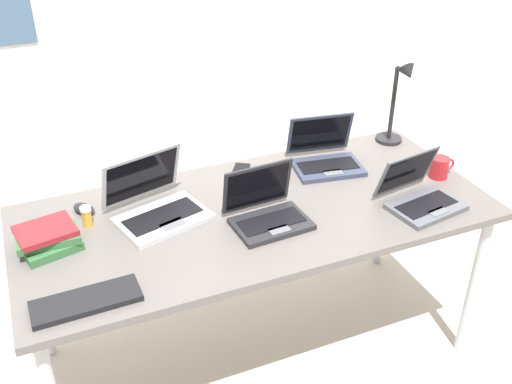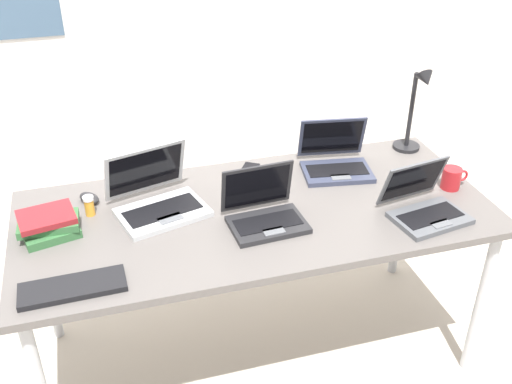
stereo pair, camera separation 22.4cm
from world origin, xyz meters
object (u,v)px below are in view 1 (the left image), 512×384
at_px(laptop_center, 325,157).
at_px(book_stack, 48,239).
at_px(laptop_back_right, 420,196).
at_px(laptop_front_left, 267,212).
at_px(coffee_mug, 440,167).
at_px(desk_lamp, 398,104).
at_px(external_keyboard, 86,301).
at_px(laptop_front_right, 156,205).
at_px(cell_phone, 240,172).
at_px(pill_bottle, 87,216).
at_px(computer_mouse, 84,209).

bearing_deg(laptop_center, book_stack, -172.30).
xyz_separation_m(laptop_back_right, laptop_front_left, (-0.59, 0.12, 0.00)).
height_order(laptop_center, coffee_mug, laptop_center).
bearing_deg(laptop_front_left, desk_lamp, 24.69).
bearing_deg(laptop_front_left, external_keyboard, -164.06).
bearing_deg(laptop_center, coffee_mug, -34.42).
bearing_deg(laptop_front_right, cell_phone, 24.49).
distance_m(laptop_center, laptop_front_right, 0.77).
distance_m(laptop_center, pill_bottle, 1.02).
relative_size(laptop_front_left, external_keyboard, 0.87).
distance_m(desk_lamp, coffee_mug, 0.37).
distance_m(desk_lamp, laptop_back_right, 0.55).
bearing_deg(computer_mouse, coffee_mug, -45.91).
bearing_deg(laptop_center, computer_mouse, 178.51).
bearing_deg(external_keyboard, cell_phone, 36.81).
distance_m(laptop_front_right, laptop_front_left, 0.41).
relative_size(laptop_front_right, pill_bottle, 4.89).
xyz_separation_m(computer_mouse, cell_phone, (0.66, 0.06, -0.01)).
xyz_separation_m(desk_lamp, computer_mouse, (-1.41, -0.04, -0.18)).
relative_size(laptop_back_right, external_keyboard, 0.93).
height_order(external_keyboard, computer_mouse, computer_mouse).
bearing_deg(desk_lamp, book_stack, -171.81).
bearing_deg(external_keyboard, coffee_mug, 7.24).
bearing_deg(desk_lamp, laptop_front_right, -171.70).
distance_m(laptop_front_right, book_stack, 0.40).
xyz_separation_m(laptop_center, computer_mouse, (-1.02, 0.03, -0.03)).
distance_m(computer_mouse, book_stack, 0.24).
bearing_deg(laptop_center, laptop_front_right, -172.39).
distance_m(laptop_back_right, pill_bottle, 1.25).
height_order(laptop_front_right, external_keyboard, laptop_front_right).
relative_size(laptop_center, computer_mouse, 3.32).
bearing_deg(computer_mouse, laptop_center, -35.58).
bearing_deg(coffee_mug, laptop_center, 145.58).
relative_size(laptop_front_right, laptop_front_left, 1.35).
height_order(laptop_front_left, external_keyboard, laptop_front_left).
xyz_separation_m(external_keyboard, coffee_mug, (1.48, 0.23, 0.03)).
bearing_deg(book_stack, desk_lamp, 8.19).
height_order(desk_lamp, book_stack, desk_lamp).
xyz_separation_m(laptop_front_right, pill_bottle, (-0.25, 0.04, -0.01)).
bearing_deg(laptop_front_right, computer_mouse, 152.55).
xyz_separation_m(desk_lamp, cell_phone, (-0.75, 0.02, -0.19)).
distance_m(desk_lamp, laptop_front_left, 0.89).
height_order(external_keyboard, book_stack, book_stack).
bearing_deg(cell_phone, laptop_front_left, -64.13).
bearing_deg(laptop_center, laptop_back_right, -66.33).
xyz_separation_m(laptop_front_left, book_stack, (-0.76, 0.14, -0.00)).
xyz_separation_m(laptop_front_right, laptop_back_right, (0.95, -0.32, -0.01)).
xyz_separation_m(desk_lamp, book_stack, (-1.55, -0.22, -0.16)).
bearing_deg(cell_phone, laptop_back_right, -10.44).
height_order(external_keyboard, cell_phone, external_keyboard).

